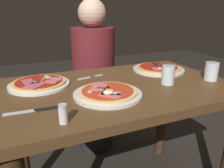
{
  "coord_description": "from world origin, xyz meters",
  "views": [
    {
      "loc": [
        -0.44,
        -0.92,
        1.1
      ],
      "look_at": [
        -0.07,
        -0.05,
        0.77
      ],
      "focal_mm": 34.57,
      "sensor_mm": 36.0,
      "label": 1
    }
  ],
  "objects": [
    {
      "name": "diner_person",
      "position": [
        0.06,
        0.61,
        0.56
      ],
      "size": [
        0.32,
        0.32,
        1.18
      ],
      "rotation": [
        0.0,
        0.0,
        3.14
      ],
      "color": "black",
      "rests_on": "ground"
    },
    {
      "name": "water_glass_far",
      "position": [
        0.48,
        -0.12,
        0.79
      ],
      "size": [
        0.07,
        0.07,
        0.1
      ],
      "color": "silver",
      "rests_on": "dining_table"
    },
    {
      "name": "pizza_foreground",
      "position": [
        -0.11,
        -0.11,
        0.76
      ],
      "size": [
        0.3,
        0.3,
        0.05
      ],
      "color": "silver",
      "rests_on": "dining_table"
    },
    {
      "name": "pizza_across_left",
      "position": [
        0.34,
        0.15,
        0.76
      ],
      "size": [
        0.31,
        0.31,
        0.03
      ],
      "color": "silver",
      "rests_on": "dining_table"
    },
    {
      "name": "fork",
      "position": [
        -0.11,
        0.18,
        0.75
      ],
      "size": [
        0.16,
        0.05,
        0.0
      ],
      "color": "silver",
      "rests_on": "dining_table"
    },
    {
      "name": "dining_table",
      "position": [
        0.0,
        0.0,
        0.61
      ],
      "size": [
        1.13,
        0.71,
        0.74
      ],
      "color": "brown",
      "rests_on": "ground"
    },
    {
      "name": "water_glass_near",
      "position": [
        0.23,
        -0.08,
        0.78
      ],
      "size": [
        0.06,
        0.06,
        0.09
      ],
      "color": "silver",
      "rests_on": "dining_table"
    },
    {
      "name": "pizza_across_right",
      "position": [
        -0.37,
        0.14,
        0.76
      ],
      "size": [
        0.29,
        0.29,
        0.03
      ],
      "color": "white",
      "rests_on": "dining_table"
    },
    {
      "name": "salt_shaker",
      "position": [
        -0.33,
        -0.28,
        0.78
      ],
      "size": [
        0.03,
        0.03,
        0.07
      ],
      "color": "white",
      "rests_on": "dining_table"
    },
    {
      "name": "knife",
      "position": [
        -0.41,
        -0.15,
        0.75
      ],
      "size": [
        0.2,
        0.03,
        0.01
      ],
      "color": "silver",
      "rests_on": "dining_table"
    }
  ]
}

